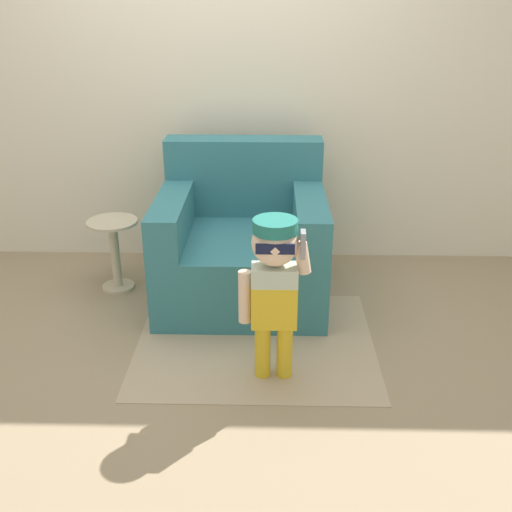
{
  "coord_description": "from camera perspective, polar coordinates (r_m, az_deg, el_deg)",
  "views": [
    {
      "loc": [
        0.34,
        -3.39,
        1.83
      ],
      "look_at": [
        0.27,
        -0.34,
        0.48
      ],
      "focal_mm": 42.0,
      "sensor_mm": 36.0,
      "label": 1
    }
  ],
  "objects": [
    {
      "name": "armchair",
      "position": [
        3.85,
        -1.32,
        1.15
      ],
      "size": [
        1.03,
        1.0,
        0.95
      ],
      "color": "teal",
      "rests_on": "ground_plane"
    },
    {
      "name": "wall_back",
      "position": [
        4.25,
        -3.41,
        16.65
      ],
      "size": [
        10.0,
        0.05,
        2.6
      ],
      "color": "beige",
      "rests_on": "ground_plane"
    },
    {
      "name": "person_child",
      "position": [
        2.89,
        1.75,
        -1.86
      ],
      "size": [
        0.35,
        0.26,
        0.86
      ],
      "color": "gold",
      "rests_on": "ground_plane"
    },
    {
      "name": "ground_plane",
      "position": [
        3.87,
        -3.88,
        -4.45
      ],
      "size": [
        10.0,
        10.0,
        0.0
      ],
      "primitive_type": "plane",
      "color": "#998466"
    },
    {
      "name": "rug",
      "position": [
        3.44,
        -0.05,
        -8.15
      ],
      "size": [
        1.34,
        1.15,
        0.01
      ],
      "color": "tan",
      "rests_on": "ground_plane"
    },
    {
      "name": "side_table",
      "position": [
        4.03,
        -13.31,
        0.75
      ],
      "size": [
        0.33,
        0.33,
        0.48
      ],
      "color": "beige",
      "rests_on": "ground_plane"
    }
  ]
}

